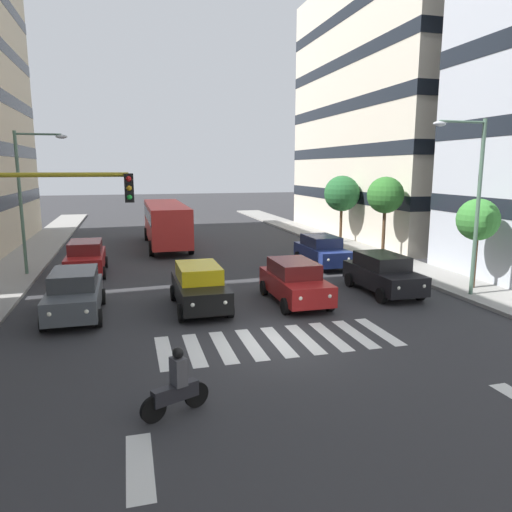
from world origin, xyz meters
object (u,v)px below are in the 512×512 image
Objects in this scene: street_tree_1 at (385,195)px; motorcycle_with_rider at (176,387)px; car_2 at (199,286)px; car_row2_1 at (322,251)px; car_0 at (383,273)px; street_lamp_right at (28,189)px; street_tree_2 at (342,194)px; street_lamp_left at (472,191)px; street_tree_0 at (478,220)px; car_row2_0 at (86,257)px; traffic_light_gantry at (13,239)px; car_1 at (295,281)px; car_3 at (75,293)px; bus_behind_traffic at (166,220)px.

motorcycle_with_rider is at bearing 47.76° from street_tree_1.
car_2 is 1.00× the size of car_row2_1.
car_2 is at bearing 1.51° from car_0.
car_0 is 0.63× the size of street_lamp_right.
car_row2_1 is at bearing -87.06° from car_0.
street_lamp_right is 19.67m from street_tree_1.
street_tree_2 is at bearing -132.50° from car_2.
street_lamp_left is at bearing 112.24° from car_row2_1.
motorcycle_with_rider is (9.61, 14.43, -0.24)m from car_row2_1.
car_0 is at bearing -30.68° from street_lamp_left.
car_row2_1 is at bearing -57.15° from street_tree_0.
street_tree_0 is (-17.11, 8.23, 2.32)m from car_row2_0.
traffic_light_gantry reaches higher than street_tree_1.
motorcycle_with_rider is at bearing 27.26° from street_lamp_left.
street_tree_1 is at bearing 89.30° from street_tree_2.
car_row2_0 is at bearing -42.18° from car_1.
car_0 is 0.61× the size of street_lamp_left.
traffic_light_gantry reaches higher than motorcycle_with_rider.
traffic_light_gantry reaches higher than car_row2_1.
car_0 and car_row2_1 have the same top height.
car_0 is 4.96m from street_lamp_left.
street_lamp_right reaches higher than car_3.
car_1 is at bearing 5.46° from car_0.
street_lamp_right is 1.77× the size of street_tree_0.
bus_behind_traffic reaches higher than car_row2_0.
car_1 is at bearing 58.24° from street_tree_2.
street_lamp_right reaches higher than car_0.
street_lamp_left is (-7.17, 1.30, 3.65)m from car_1.
street_tree_2 reaches higher than car_row2_1.
street_lamp_left is 9.01m from street_tree_1.
car_row2_0 is 1.11× the size of street_tree_0.
car_3 is at bearing 26.26° from car_row2_1.
car_2 is at bearing -137.69° from traffic_light_gantry.
street_lamp_left reaches higher than street_lamp_right.
motorcycle_with_rider is at bearing 100.95° from car_row2_0.
street_lamp_left is at bearing -168.15° from traffic_light_gantry.
car_row2_1 is 0.63× the size of street_lamp_right.
street_lamp_right reaches higher than street_tree_2.
traffic_light_gantry is 16.91m from street_lamp_left.
street_lamp_left is 20.65m from street_lamp_right.
motorcycle_with_rider is 0.22× the size of street_lamp_left.
car_0 is 1.00× the size of car_3.
bus_behind_traffic is at bearing -120.99° from car_row2_0.
traffic_light_gantry is at bearing -40.18° from motorcycle_with_rider.
car_row2_0 is at bearing 59.01° from bus_behind_traffic.
traffic_light_gantry is (13.32, 11.30, 2.82)m from car_row2_1.
street_tree_0 is (-16.95, 0.70, 2.32)m from car_3.
car_3 is 18.69m from street_tree_1.
car_0 is 14.86m from traffic_light_gantry.
street_tree_0 is at bearing 127.20° from bus_behind_traffic.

